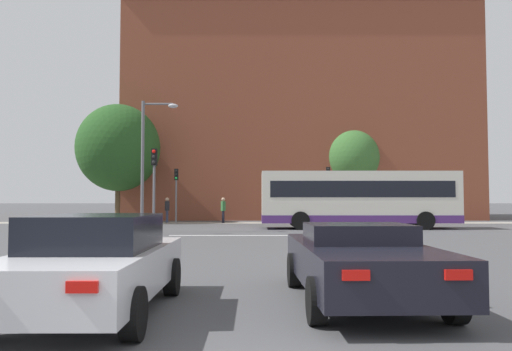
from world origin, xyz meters
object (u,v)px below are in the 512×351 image
bus_crossing_lead (358,198)px  pedestrian_walking_east (167,208)px  car_saloon_left (96,263)px  car_roadster_right (359,261)px  traffic_light_far_right (328,185)px  pedestrian_waiting (223,208)px  street_lamp_junction (148,151)px  traffic_light_near_left (153,176)px  traffic_light_far_left (176,186)px

bus_crossing_lead → pedestrian_walking_east: 14.12m
car_saloon_left → car_roadster_right: car_saloon_left is taller
traffic_light_far_right → pedestrian_waiting: traffic_light_far_right is taller
street_lamp_junction → pedestrian_waiting: street_lamp_junction is taller
pedestrian_walking_east → street_lamp_junction: bearing=157.1°
car_saloon_left → pedestrian_walking_east: 28.53m
street_lamp_junction → pedestrian_waiting: (3.14, 9.59, -3.03)m
traffic_light_near_left → traffic_light_far_right: bearing=47.1°
traffic_light_far_right → street_lamp_junction: size_ratio=0.58×
pedestrian_waiting → traffic_light_far_right: bearing=64.1°
car_roadster_right → bus_crossing_lead: 20.67m
bus_crossing_lead → traffic_light_far_left: 13.10m
car_roadster_right → traffic_light_far_right: 26.43m
car_roadster_right → pedestrian_waiting: (-3.97, 26.60, 0.39)m
traffic_light_near_left → traffic_light_far_right: (9.84, 10.58, -0.12)m
traffic_light_far_right → street_lamp_junction: bearing=-138.7°
car_saloon_left → bus_crossing_lead: size_ratio=0.41×
traffic_light_far_left → pedestrian_waiting: (3.29, -0.05, -1.52)m
car_saloon_left → car_roadster_right: (4.01, 0.85, -0.07)m
street_lamp_junction → pedestrian_waiting: bearing=71.8°
car_roadster_right → bus_crossing_lead: size_ratio=0.43×
bus_crossing_lead → street_lamp_junction: bearing=-74.0°
car_roadster_right → traffic_light_far_left: size_ratio=1.24×
bus_crossing_lead → pedestrian_waiting: (-8.10, 6.37, -0.68)m
bus_crossing_lead → pedestrian_waiting: size_ratio=6.16×
traffic_light_near_left → traffic_light_far_left: size_ratio=1.07×
car_roadster_right → street_lamp_junction: street_lamp_junction is taller
bus_crossing_lead → street_lamp_junction: 11.93m
bus_crossing_lead → traffic_light_far_right: bearing=-171.9°
traffic_light_far_left → pedestrian_walking_east: bearing=135.5°
pedestrian_waiting → street_lamp_junction: bearing=-40.5°
car_saloon_left → pedestrian_walking_east: size_ratio=2.55×
traffic_light_near_left → street_lamp_junction: 2.05m
traffic_light_far_left → pedestrian_walking_east: 1.85m
traffic_light_far_right → pedestrian_walking_east: 11.48m
street_lamp_junction → pedestrian_waiting: size_ratio=3.74×
traffic_light_far_left → traffic_light_far_right: traffic_light_far_right is taller
car_saloon_left → bus_crossing_lead: (8.13, 21.08, 0.99)m
traffic_light_far_left → pedestrian_waiting: traffic_light_far_left is taller
car_roadster_right → traffic_light_far_right: bearing=81.3°
bus_crossing_lead → street_lamp_junction: size_ratio=1.65×
traffic_light_near_left → street_lamp_junction: bearing=111.5°
car_saloon_left → bus_crossing_lead: 22.62m
traffic_light_near_left → pedestrian_walking_east: (-1.47, 11.82, -1.69)m
car_roadster_right → traffic_light_far_left: traffic_light_far_left is taller
traffic_light_far_right → pedestrian_walking_east: bearing=173.7°
street_lamp_junction → traffic_light_far_left: bearing=90.9°
car_roadster_right → street_lamp_junction: size_ratio=0.71×
street_lamp_junction → car_saloon_left: bearing=-80.1°
traffic_light_near_left → traffic_light_far_right: 14.45m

